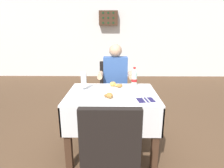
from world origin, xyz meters
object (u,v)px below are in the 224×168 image
(main_dining_table, at_px, (112,108))
(seated_diner_far, at_px, (115,81))
(chair_near_camera_side, at_px, (111,149))
(plate_near_camera, at_px, (109,97))
(chair_far_diner_seat, at_px, (113,89))
(beer_glass_left, at_px, (84,81))
(cola_bottle_primary, at_px, (134,78))
(plate_far_diner, at_px, (116,86))
(wall_bottle_rack, at_px, (108,18))
(napkin_cutlery_set, at_px, (146,100))

(main_dining_table, relative_size, seated_diner_far, 0.82)
(chair_near_camera_side, distance_m, plate_near_camera, 0.64)
(chair_far_diner_seat, height_order, beer_glass_left, same)
(plate_near_camera, relative_size, cola_bottle_primary, 1.01)
(chair_near_camera_side, height_order, cola_bottle_primary, cola_bottle_primary)
(main_dining_table, bearing_deg, plate_far_diner, 75.79)
(beer_glass_left, xyz_separation_m, cola_bottle_primary, (0.63, 0.16, -0.00))
(wall_bottle_rack, bearing_deg, napkin_cutlery_set, -82.96)
(main_dining_table, distance_m, wall_bottle_rack, 4.07)
(chair_far_diner_seat, distance_m, cola_bottle_primary, 0.66)
(chair_far_diner_seat, xyz_separation_m, cola_bottle_primary, (0.28, -0.51, 0.31))
(chair_far_diner_seat, height_order, chair_near_camera_side, same)
(plate_far_diner, distance_m, cola_bottle_primary, 0.25)
(main_dining_table, relative_size, cola_bottle_primary, 4.11)
(chair_far_diner_seat, bearing_deg, chair_near_camera_side, -90.00)
(chair_near_camera_side, height_order, napkin_cutlery_set, chair_near_camera_side)
(cola_bottle_primary, height_order, napkin_cutlery_set, cola_bottle_primary)
(chair_near_camera_side, relative_size, seated_diner_far, 0.77)
(beer_glass_left, bearing_deg, chair_far_diner_seat, 62.77)
(wall_bottle_rack, bearing_deg, plate_far_diner, -86.73)
(chair_near_camera_side, relative_size, plate_far_diner, 4.16)
(plate_near_camera, distance_m, wall_bottle_rack, 4.20)
(chair_far_diner_seat, height_order, cola_bottle_primary, cola_bottle_primary)
(plate_near_camera, distance_m, napkin_cutlery_set, 0.38)
(plate_near_camera, bearing_deg, plate_far_diner, 78.71)
(chair_far_diner_seat, bearing_deg, plate_near_camera, -91.57)
(beer_glass_left, distance_m, wall_bottle_rack, 3.87)
(beer_glass_left, xyz_separation_m, napkin_cutlery_set, (0.70, -0.36, -0.11))
(plate_near_camera, distance_m, cola_bottle_primary, 0.58)
(main_dining_table, relative_size, wall_bottle_rack, 1.84)
(plate_far_diner, height_order, napkin_cutlery_set, plate_far_diner)
(chair_far_diner_seat, xyz_separation_m, wall_bottle_rack, (-0.15, 3.08, 1.26))
(seated_diner_far, distance_m, plate_far_diner, 0.47)
(main_dining_table, xyz_separation_m, chair_far_diner_seat, (-0.00, 0.79, -0.01))
(chair_far_diner_seat, height_order, seated_diner_far, seated_diner_far)
(plate_far_diner, height_order, beer_glass_left, beer_glass_left)
(beer_glass_left, height_order, wall_bottle_rack, wall_bottle_rack)
(seated_diner_far, bearing_deg, chair_far_diner_seat, 112.52)
(cola_bottle_primary, bearing_deg, wall_bottle_rack, 96.95)
(main_dining_table, bearing_deg, cola_bottle_primary, 44.60)
(chair_near_camera_side, xyz_separation_m, plate_far_diner, (0.06, 1.01, 0.22))
(chair_near_camera_side, bearing_deg, chair_far_diner_seat, 90.00)
(chair_near_camera_side, distance_m, wall_bottle_rack, 4.83)
(chair_far_diner_seat, bearing_deg, cola_bottle_primary, -61.02)
(main_dining_table, relative_size, chair_near_camera_side, 1.06)
(chair_near_camera_side, bearing_deg, beer_glass_left, 110.53)
(chair_far_diner_seat, bearing_deg, plate_far_diner, -84.49)
(main_dining_table, bearing_deg, napkin_cutlery_set, -33.71)
(napkin_cutlery_set, bearing_deg, beer_glass_left, 152.64)
(napkin_cutlery_set, bearing_deg, main_dining_table, 146.29)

